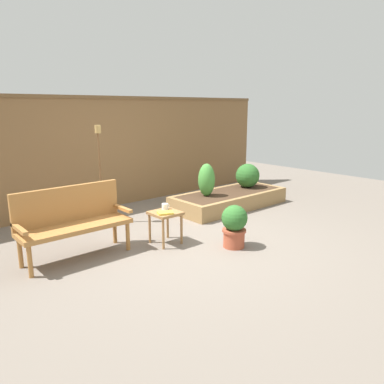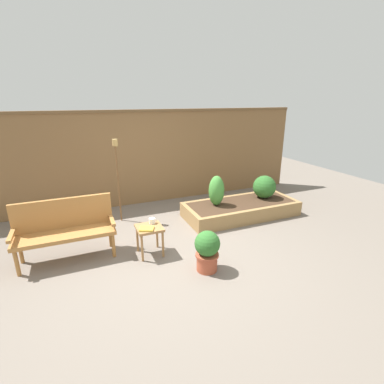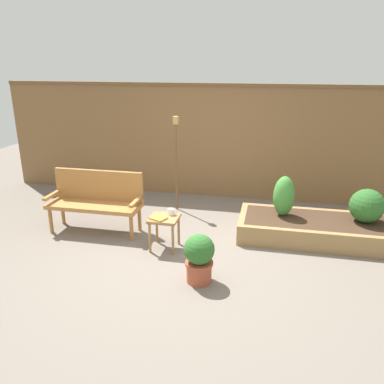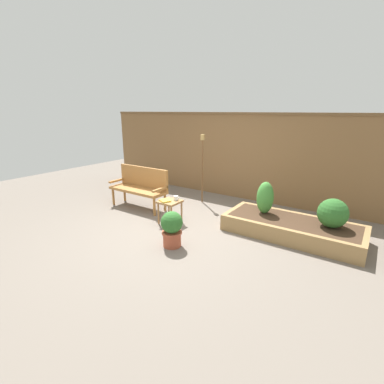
# 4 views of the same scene
# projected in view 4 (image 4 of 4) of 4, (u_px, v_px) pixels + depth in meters

# --- Properties ---
(ground_plane) EXTENTS (14.00, 14.00, 0.00)m
(ground_plane) POSITION_uv_depth(u_px,v_px,m) (177.00, 230.00, 5.38)
(ground_plane) COLOR #70665B
(fence_back) EXTENTS (8.40, 0.14, 2.16)m
(fence_back) POSITION_uv_depth(u_px,v_px,m) (238.00, 156.00, 7.13)
(fence_back) COLOR brown
(fence_back) RESTS_ON ground_plane
(garden_bench) EXTENTS (1.44, 0.48, 0.94)m
(garden_bench) POSITION_uv_depth(u_px,v_px,m) (140.00, 184.00, 6.52)
(garden_bench) COLOR #A87038
(garden_bench) RESTS_ON ground_plane
(side_table) EXTENTS (0.40, 0.40, 0.48)m
(side_table) POSITION_uv_depth(u_px,v_px,m) (170.00, 205.00, 5.58)
(side_table) COLOR #9E7042
(side_table) RESTS_ON ground_plane
(cup_on_table) EXTENTS (0.13, 0.09, 0.09)m
(cup_on_table) POSITION_uv_depth(u_px,v_px,m) (176.00, 198.00, 5.58)
(cup_on_table) COLOR white
(cup_on_table) RESTS_ON side_table
(book_on_table) EXTENTS (0.26, 0.24, 0.03)m
(book_on_table) POSITION_uv_depth(u_px,v_px,m) (165.00, 201.00, 5.52)
(book_on_table) COLOR gold
(book_on_table) RESTS_ON side_table
(potted_boxwood) EXTENTS (0.37, 0.37, 0.61)m
(potted_boxwood) POSITION_uv_depth(u_px,v_px,m) (172.00, 228.00, 4.65)
(potted_boxwood) COLOR #A84C33
(potted_boxwood) RESTS_ON ground_plane
(raised_planter_bed) EXTENTS (2.40, 1.00, 0.30)m
(raised_planter_bed) POSITION_uv_depth(u_px,v_px,m) (292.00, 228.00, 5.09)
(raised_planter_bed) COLOR #997547
(raised_planter_bed) RESTS_ON ground_plane
(shrub_near_bench) EXTENTS (0.32, 0.32, 0.62)m
(shrub_near_bench) POSITION_uv_depth(u_px,v_px,m) (265.00, 198.00, 5.32)
(shrub_near_bench) COLOR brown
(shrub_near_bench) RESTS_ON raised_planter_bed
(shrub_far_corner) EXTENTS (0.50, 0.50, 0.50)m
(shrub_far_corner) POSITION_uv_depth(u_px,v_px,m) (333.00, 213.00, 4.69)
(shrub_far_corner) COLOR brown
(shrub_far_corner) RESTS_ON raised_planter_bed
(tiki_torch) EXTENTS (0.10, 0.10, 1.66)m
(tiki_torch) POSITION_uv_depth(u_px,v_px,m) (202.00, 156.00, 6.69)
(tiki_torch) COLOR brown
(tiki_torch) RESTS_ON ground_plane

